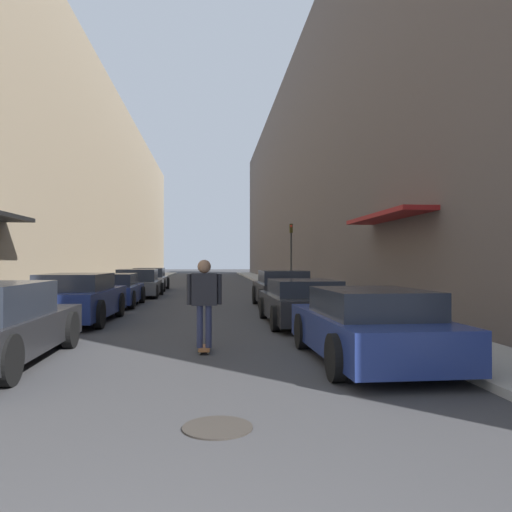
# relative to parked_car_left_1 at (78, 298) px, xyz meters

# --- Properties ---
(ground) EXTENTS (144.74, 144.74, 0.00)m
(ground) POSITION_rel_parked_car_left_1_xyz_m (3.06, 14.58, -0.65)
(ground) COLOR #38383A
(curb_strip_left) EXTENTS (1.80, 65.79, 0.12)m
(curb_strip_left) POSITION_rel_parked_car_left_1_xyz_m (-1.84, 21.16, -0.59)
(curb_strip_left) COLOR #A3A099
(curb_strip_left) RESTS_ON ground
(curb_strip_right) EXTENTS (1.80, 65.79, 0.12)m
(curb_strip_right) POSITION_rel_parked_car_left_1_xyz_m (7.97, 21.16, -0.59)
(curb_strip_right) COLOR #A3A099
(curb_strip_right) RESTS_ON ground
(building_row_left) EXTENTS (4.90, 65.79, 13.11)m
(building_row_left) POSITION_rel_parked_car_left_1_xyz_m (-4.74, 21.16, 5.90)
(building_row_left) COLOR tan
(building_row_left) RESTS_ON ground
(building_row_right) EXTENTS (4.90, 65.79, 15.13)m
(building_row_right) POSITION_rel_parked_car_left_1_xyz_m (10.87, 21.16, 6.92)
(building_row_right) COLOR #564C47
(building_row_right) RESTS_ON ground
(parked_car_left_1) EXTENTS (1.89, 4.44, 1.32)m
(parked_car_left_1) POSITION_rel_parked_car_left_1_xyz_m (0.00, 0.00, 0.00)
(parked_car_left_1) COLOR navy
(parked_car_left_1) RESTS_ON ground
(parked_car_left_2) EXTENTS (1.87, 4.14, 1.19)m
(parked_car_left_2) POSITION_rel_parked_car_left_1_xyz_m (0.01, 4.95, -0.07)
(parked_car_left_2) COLOR navy
(parked_car_left_2) RESTS_ON ground
(parked_car_left_3) EXTENTS (2.04, 4.02, 1.28)m
(parked_car_left_3) POSITION_rel_parked_car_left_1_xyz_m (0.21, 9.68, -0.04)
(parked_car_left_3) COLOR #515459
(parked_car_left_3) RESTS_ON ground
(parked_car_left_4) EXTENTS (1.94, 4.27, 1.26)m
(parked_car_left_4) POSITION_rel_parked_car_left_1_xyz_m (0.14, 14.69, -0.03)
(parked_car_left_4) COLOR #B7B7BC
(parked_car_left_4) RESTS_ON ground
(parked_car_right_0) EXTENTS (1.90, 4.20, 1.20)m
(parked_car_right_0) POSITION_rel_parked_car_left_1_xyz_m (6.12, -5.81, -0.06)
(parked_car_right_0) COLOR navy
(parked_car_right_0) RESTS_ON ground
(parked_car_right_1) EXTENTS (1.94, 4.33, 1.17)m
(parked_car_right_1) POSITION_rel_parked_car_left_1_xyz_m (5.94, -0.89, -0.08)
(parked_car_right_1) COLOR #232326
(parked_car_right_1) RESTS_ON ground
(parked_car_right_2) EXTENTS (1.92, 4.08, 1.31)m
(parked_car_right_2) POSITION_rel_parked_car_left_1_xyz_m (6.13, 4.09, -0.00)
(parked_car_right_2) COLOR #232326
(parked_car_right_2) RESTS_ON ground
(skateboarder) EXTENTS (0.64, 0.78, 1.68)m
(skateboarder) POSITION_rel_parked_car_left_1_xyz_m (3.43, -4.60, 0.38)
(skateboarder) COLOR brown
(skateboarder) RESTS_ON ground
(manhole_cover) EXTENTS (0.70, 0.70, 0.02)m
(manhole_cover) POSITION_rel_parked_car_left_1_xyz_m (3.62, -8.79, -0.64)
(manhole_cover) COLOR #332D28
(manhole_cover) RESTS_ON ground
(traffic_light) EXTENTS (0.16, 0.22, 3.40)m
(traffic_light) POSITION_rel_parked_car_left_1_xyz_m (7.57, 10.99, 1.58)
(traffic_light) COLOR #2D2D2D
(traffic_light) RESTS_ON curb_strip_right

